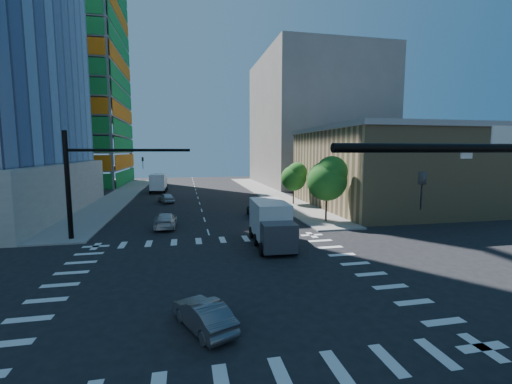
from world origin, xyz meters
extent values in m
plane|color=black|center=(0.00, 0.00, 0.00)|extent=(160.00, 160.00, 0.00)
cube|color=silver|center=(0.00, 0.00, 0.01)|extent=(20.00, 20.00, 0.01)
cube|color=gray|center=(12.50, 40.00, 0.07)|extent=(5.00, 60.00, 0.15)
cube|color=gray|center=(-12.50, 40.00, 0.07)|extent=(5.00, 60.00, 0.15)
cube|color=#178333|center=(-14.90, 62.00, 24.50)|extent=(0.12, 24.00, 49.00)
cube|color=orange|center=(-27.50, 49.40, 24.50)|extent=(24.00, 0.12, 49.00)
cube|color=#917F54|center=(25.00, 22.00, 5.00)|extent=(20.00, 22.00, 10.00)
cube|color=gray|center=(25.00, 22.00, 10.30)|extent=(20.50, 22.50, 0.60)
cube|color=slate|center=(27.00, 55.00, 14.00)|extent=(24.00, 30.00, 28.00)
cylinder|color=black|center=(6.50, -11.50, 7.55)|extent=(10.00, 0.24, 0.24)
imported|color=black|center=(4.00, -11.50, 6.45)|extent=(0.16, 0.20, 1.00)
cube|color=white|center=(6.50, -11.50, 7.90)|extent=(0.90, 0.04, 0.50)
cylinder|color=black|center=(-11.50, 11.50, 4.65)|extent=(0.40, 0.40, 9.00)
cylinder|color=black|center=(-6.50, 11.50, 7.55)|extent=(10.00, 0.24, 0.24)
imported|color=black|center=(-5.50, 11.50, 6.45)|extent=(0.16, 0.20, 1.00)
cylinder|color=#382316|center=(12.50, 14.00, 1.29)|extent=(0.20, 0.20, 2.27)
sphere|color=#165316|center=(12.50, 14.00, 4.38)|extent=(4.16, 4.16, 4.16)
sphere|color=#337B29|center=(12.90, 13.70, 5.35)|extent=(3.25, 3.25, 3.25)
cylinder|color=#382316|center=(12.80, 26.00, 1.11)|extent=(0.20, 0.20, 1.92)
sphere|color=#165316|center=(12.80, 26.00, 3.72)|extent=(3.52, 3.52, 3.52)
sphere|color=#337B29|center=(13.20, 25.70, 4.55)|extent=(2.75, 2.75, 2.75)
imported|color=black|center=(6.13, 18.43, 0.65)|extent=(2.35, 4.76, 1.30)
imported|color=#BEBEBE|center=(-3.93, 14.79, 0.72)|extent=(2.15, 5.03, 1.44)
imported|color=#BBBCC4|center=(-4.73, 31.69, 0.71)|extent=(2.83, 4.46, 1.42)
imported|color=#56575B|center=(-1.38, -5.41, 0.62)|extent=(2.74, 4.00, 1.25)
cube|color=silver|center=(4.64, 6.34, 2.03)|extent=(2.84, 5.47, 2.78)
cube|color=#404148|center=(4.64, 6.34, 1.34)|extent=(2.56, 2.05, 2.03)
cube|color=white|center=(-6.67, 45.40, 2.00)|extent=(2.68, 5.34, 2.74)
cube|color=#404148|center=(-6.67, 45.40, 1.32)|extent=(2.48, 1.97, 2.00)
camera|label=1|loc=(-2.01, -19.25, 7.47)|focal=24.00mm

